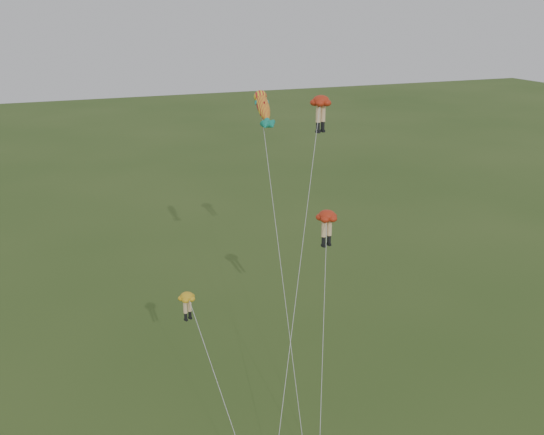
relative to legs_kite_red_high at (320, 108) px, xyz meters
name	(u,v)px	position (x,y,z in m)	size (l,w,h in m)	color
legs_kite_red_high	(320,108)	(0.00, 0.00, 0.00)	(9.76, 14.48, 18.71)	red
legs_kite_red_mid	(327,222)	(-1.91, -5.36, -6.31)	(5.18, 9.43, 12.28)	red
legs_kite_yellow	(190,306)	(-11.43, -7.22, -9.61)	(2.23, 9.50, 8.98)	gold
fish_kite	(263,108)	(-4.55, -0.93, 0.38)	(2.38, 12.68, 19.53)	yellow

